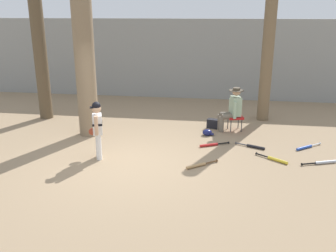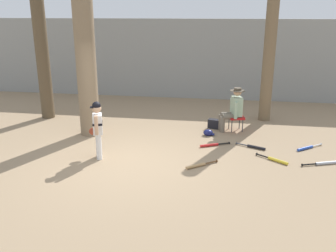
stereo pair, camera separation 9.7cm
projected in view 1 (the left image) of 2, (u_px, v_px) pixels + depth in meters
ground_plane at (128, 163)px, 7.93m from camera, size 60.00×60.00×0.00m
concrete_back_wall at (170, 59)px, 13.66m from camera, size 18.00×0.36×2.90m
tree_near_player at (82, 21)px, 8.92m from camera, size 0.72×0.72×6.59m
tree_behind_spectator at (267, 61)px, 10.58m from camera, size 0.58×0.58×4.16m
young_ballplayer at (97, 126)px, 8.00m from camera, size 0.44×0.56×1.31m
folding_stool at (235, 118)px, 10.02m from camera, size 0.49×0.49×0.41m
seated_spectator at (232, 108)px, 9.92m from camera, size 0.68×0.54×1.20m
handbag_beside_stool at (213, 124)px, 10.26m from camera, size 0.38×0.27×0.26m
tree_far_left at (36, 18)px, 10.41m from camera, size 0.55×0.55×6.52m
bat_red_barrel at (211, 145)px, 8.93m from camera, size 0.73×0.41×0.07m
bat_wood_tan at (198, 165)px, 7.75m from camera, size 0.66×0.54×0.07m
bat_blue_youth at (306, 147)px, 8.77m from camera, size 0.68×0.56×0.07m
bat_yellow_trainer at (275, 159)px, 8.05m from camera, size 0.67×0.53×0.07m
bat_aluminum_silver at (323, 162)px, 7.89m from camera, size 0.79×0.34×0.07m
bat_black_composite at (253, 146)px, 8.81m from camera, size 0.71×0.37×0.07m
batting_helmet_navy at (207, 133)px, 9.69m from camera, size 0.30×0.23×0.17m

